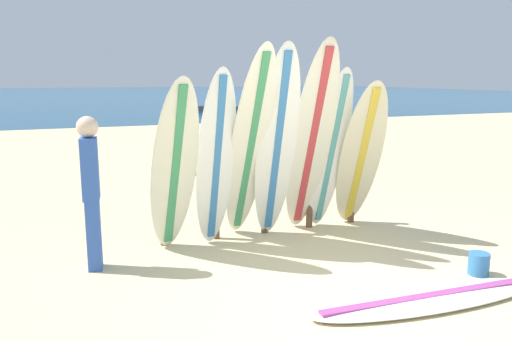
{
  "coord_description": "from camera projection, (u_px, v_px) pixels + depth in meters",
  "views": [
    {
      "loc": [
        -2.52,
        -3.61,
        2.06
      ],
      "look_at": [
        -0.01,
        2.64,
        0.79
      ],
      "focal_mm": 35.23,
      "sensor_mm": 36.0,
      "label": 1
    }
  ],
  "objects": [
    {
      "name": "surfboard_leaning_center_right",
      "position": [
        311.0,
        141.0,
        6.31
      ],
      "size": [
        0.65,
        1.15,
        2.51
      ],
      "color": "silver",
      "rests_on": "ground"
    },
    {
      "name": "ocean_water",
      "position": [
        76.0,
        95.0,
        57.48
      ],
      "size": [
        120.0,
        80.0,
        0.01
      ],
      "primitive_type": "cube",
      "color": "navy",
      "rests_on": "ground"
    },
    {
      "name": "sand_bucket",
      "position": [
        479.0,
        264.0,
        5.27
      ],
      "size": [
        0.21,
        0.21,
        0.24
      ],
      "primitive_type": "cylinder",
      "color": "#3372B2",
      "rests_on": "ground"
    },
    {
      "name": "ground_plane",
      "position": [
        364.0,
        304.0,
        4.6
      ],
      "size": [
        120.0,
        120.0,
        0.0
      ],
      "primitive_type": "plane",
      "color": "beige"
    },
    {
      "name": "beachgoer_standing",
      "position": [
        91.0,
        187.0,
        5.3
      ],
      "size": [
        0.22,
        0.29,
        1.66
      ],
      "color": "#3359B2",
      "rests_on": "ground"
    },
    {
      "name": "surfboard_rack",
      "position": [
        264.0,
        187.0,
        6.62
      ],
      "size": [
        2.8,
        0.09,
        1.03
      ],
      "color": "brown",
      "rests_on": "ground"
    },
    {
      "name": "surfboard_leaning_far_right",
      "position": [
        361.0,
        157.0,
        6.64
      ],
      "size": [
        0.76,
        1.05,
        2.03
      ],
      "color": "beige",
      "rests_on": "ground"
    },
    {
      "name": "small_boat_offshore",
      "position": [
        217.0,
        108.0,
        29.26
      ],
      "size": [
        2.32,
        2.47,
        0.71
      ],
      "color": "#333842",
      "rests_on": "ocean_water"
    },
    {
      "name": "surfboard_lying_on_sand",
      "position": [
        429.0,
        299.0,
        4.64
      ],
      "size": [
        2.45,
        0.68,
        0.08
      ],
      "color": "white",
      "rests_on": "ground"
    },
    {
      "name": "surfboard_leaning_right",
      "position": [
        330.0,
        151.0,
        6.58
      ],
      "size": [
        0.48,
        0.75,
        2.18
      ],
      "color": "white",
      "rests_on": "ground"
    },
    {
      "name": "surfboard_leaning_left",
      "position": [
        216.0,
        160.0,
        5.92
      ],
      "size": [
        0.53,
        0.62,
        2.18
      ],
      "color": "white",
      "rests_on": "ground"
    },
    {
      "name": "surfboard_leaning_center",
      "position": [
        277.0,
        146.0,
        6.09
      ],
      "size": [
        0.61,
        0.98,
        2.46
      ],
      "color": "white",
      "rests_on": "ground"
    },
    {
      "name": "surfboard_leaning_center_left",
      "position": [
        250.0,
        147.0,
        6.02
      ],
      "size": [
        0.53,
        1.25,
        2.44
      ],
      "color": "white",
      "rests_on": "ground"
    },
    {
      "name": "surfboard_leaning_far_left",
      "position": [
        174.0,
        168.0,
        5.67
      ],
      "size": [
        0.63,
        0.87,
        2.08
      ],
      "color": "silver",
      "rests_on": "ground"
    }
  ]
}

